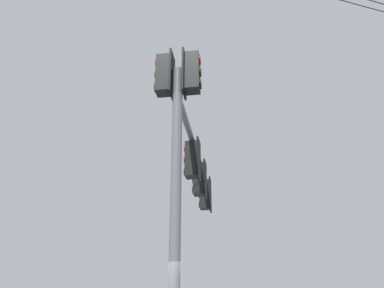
{
  "coord_description": "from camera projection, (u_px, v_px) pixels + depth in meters",
  "views": [
    {
      "loc": [
        6.61,
        2.03,
        1.56
      ],
      "look_at": [
        -1.92,
        0.69,
        5.61
      ],
      "focal_mm": 36.05,
      "sensor_mm": 36.0,
      "label": 1
    }
  ],
  "objects": [
    {
      "name": "signal_mast_assembly",
      "position": [
        190.0,
        163.0,
        8.87
      ],
      "size": [
        6.61,
        0.96,
        6.79
      ],
      "color": "slate",
      "rests_on": "ground"
    }
  ]
}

